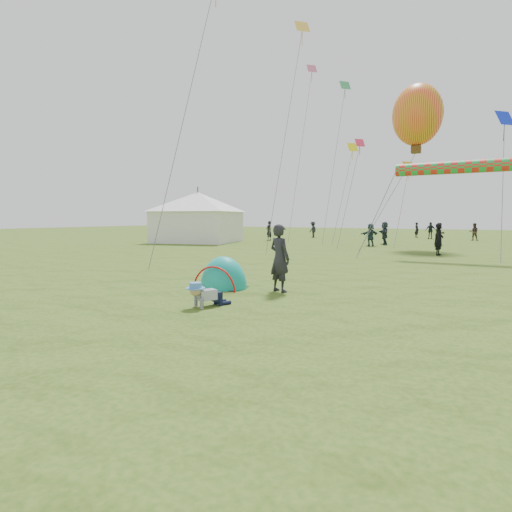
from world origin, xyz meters
The scene contains 27 objects.
ground centered at (0.00, 0.00, 0.00)m, with size 140.00×140.00×0.00m, color #2D4D13.
crawling_toddler centered at (0.47, -0.02, 0.31)m, with size 0.57×0.81×0.62m, color black, non-canonical shape.
popup_tent centered at (-0.58, 2.35, 0.00)m, with size 1.47×1.21×1.90m, color #059B95.
standing_adult centered at (1.17, 2.60, 0.96)m, with size 0.70×0.46×1.92m, color #232229.
event_marquee centered at (-15.01, 19.95, 2.27)m, with size 6.61×6.61×4.54m, color white, non-canonical shape.
crowd_person_0 centered at (4.14, 16.72, 0.89)m, with size 0.65×0.42×1.77m, color black.
crowd_person_1 centered at (5.62, 33.89, 0.79)m, with size 0.77×0.60×1.58m, color #3E2F28.
crowd_person_2 centered at (-14.15, 17.72, 0.84)m, with size 0.98×0.41×1.68m, color #1B2930.
crowd_person_5 centered at (-0.36, 24.30, 0.89)m, with size 1.64×0.52×1.77m, color #25303A.
crowd_person_6 centered at (0.29, 37.34, 0.79)m, with size 0.57×0.38×1.58m, color black.
crowd_person_7 centered at (3.42, 26.00, 0.85)m, with size 0.82×0.64×1.69m, color black.
crowd_person_9 centered at (-9.17, 31.83, 0.83)m, with size 1.08×0.62×1.67m, color black.
crowd_person_10 centered at (-17.80, 31.02, 0.79)m, with size 0.77×0.50×1.58m, color black.
crowd_person_11 centered at (-0.88, 21.99, 0.83)m, with size 1.54×0.49×1.67m, color #243840.
crowd_person_12 centered at (-10.65, 24.71, 0.89)m, with size 0.65×0.43×1.78m, color black.
crowd_person_13 centered at (-16.41, 28.67, 0.85)m, with size 0.83×0.65×1.71m, color #3B2C26.
crowd_person_14 centered at (1.87, 34.93, 0.82)m, with size 0.96×0.40×1.64m, color black.
crowd_person_15 centered at (-21.45, 33.54, 0.82)m, with size 1.06×0.61×1.63m, color black.
balloon_kite centered at (1.92, 22.75, 8.92)m, with size 3.35×3.35×4.69m, color #E8B40D, non-canonical shape.
rainbow_tube_kite centered at (4.67, 15.06, 4.60)m, with size 0.64×0.64×5.27m, color red.
diamond_kite_1 centered at (-4.72, 17.92, 14.58)m, with size 0.95×0.95×0.00m, color gold.
diamond_kite_2 centered at (-3.70, 26.73, 8.06)m, with size 0.86×0.86×0.00m, color #F5F00F.
diamond_kite_3 centered at (-4.43, 26.60, 13.22)m, with size 0.89×0.89×0.00m, color #319652.
diamond_kite_5 centered at (-8.35, 28.88, 15.97)m, with size 0.93×0.93×0.00m, color #D15A7A.
diamond_kite_6 centered at (-2.01, 22.69, 7.63)m, with size 0.71×0.71×0.00m, color #ED2C5E.
diamond_kite_8 centered at (0.98, 25.96, 6.08)m, with size 0.90×0.90×0.00m, color gold.
diamond_kite_10 centered at (6.99, 19.00, 7.58)m, with size 1.00×1.00×0.00m, color #0E28DC.
Camera 1 is at (6.08, -7.52, 2.12)m, focal length 28.00 mm.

